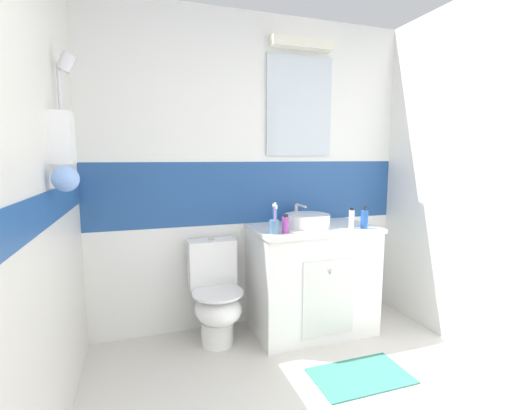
{
  "coord_description": "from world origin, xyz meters",
  "views": [
    {
      "loc": [
        -0.89,
        -0.35,
        1.38
      ],
      "look_at": [
        -0.1,
        2.04,
        1.05
      ],
      "focal_mm": 24.91,
      "sensor_mm": 36.0,
      "label": 1
    }
  ],
  "objects_px": {
    "deodorant_spray_can": "(352,219)",
    "lotion_bottle_short": "(285,224)",
    "soap_dispenser": "(364,219)",
    "toothbrush_cup": "(275,225)",
    "toilet": "(216,296)",
    "sink_basin": "(307,220)"
  },
  "relations": [
    {
      "from": "toilet",
      "to": "soap_dispenser",
      "type": "distance_m",
      "value": 1.26
    },
    {
      "from": "toilet",
      "to": "deodorant_spray_can",
      "type": "relative_size",
      "value": 4.8
    },
    {
      "from": "deodorant_spray_can",
      "to": "lotion_bottle_short",
      "type": "height_order",
      "value": "deodorant_spray_can"
    },
    {
      "from": "toothbrush_cup",
      "to": "sink_basin",
      "type": "bearing_deg",
      "value": 26.41
    },
    {
      "from": "sink_basin",
      "to": "toothbrush_cup",
      "type": "distance_m",
      "value": 0.37
    },
    {
      "from": "toilet",
      "to": "soap_dispenser",
      "type": "relative_size",
      "value": 4.42
    },
    {
      "from": "toothbrush_cup",
      "to": "soap_dispenser",
      "type": "relative_size",
      "value": 1.29
    },
    {
      "from": "toothbrush_cup",
      "to": "deodorant_spray_can",
      "type": "xyz_separation_m",
      "value": [
        0.62,
        -0.01,
        0.02
      ]
    },
    {
      "from": "toothbrush_cup",
      "to": "lotion_bottle_short",
      "type": "distance_m",
      "value": 0.08
    },
    {
      "from": "toothbrush_cup",
      "to": "soap_dispenser",
      "type": "distance_m",
      "value": 0.72
    },
    {
      "from": "toilet",
      "to": "deodorant_spray_can",
      "type": "distance_m",
      "value": 1.17
    },
    {
      "from": "soap_dispenser",
      "to": "deodorant_spray_can",
      "type": "relative_size",
      "value": 1.09
    },
    {
      "from": "soap_dispenser",
      "to": "deodorant_spray_can",
      "type": "xyz_separation_m",
      "value": [
        -0.1,
        0.02,
        0.01
      ]
    },
    {
      "from": "toilet",
      "to": "toothbrush_cup",
      "type": "relative_size",
      "value": 3.43
    },
    {
      "from": "toothbrush_cup",
      "to": "lotion_bottle_short",
      "type": "height_order",
      "value": "toothbrush_cup"
    },
    {
      "from": "soap_dispenser",
      "to": "lotion_bottle_short",
      "type": "distance_m",
      "value": 0.64
    },
    {
      "from": "deodorant_spray_can",
      "to": "toothbrush_cup",
      "type": "bearing_deg",
      "value": 178.89
    },
    {
      "from": "sink_basin",
      "to": "deodorant_spray_can",
      "type": "relative_size",
      "value": 2.46
    },
    {
      "from": "sink_basin",
      "to": "toilet",
      "type": "xyz_separation_m",
      "value": [
        -0.72,
        0.04,
        -0.54
      ]
    },
    {
      "from": "toilet",
      "to": "toothbrush_cup",
      "type": "xyz_separation_m",
      "value": [
        0.39,
        -0.21,
        0.55
      ]
    },
    {
      "from": "sink_basin",
      "to": "toilet",
      "type": "bearing_deg",
      "value": 176.66
    },
    {
      "from": "deodorant_spray_can",
      "to": "lotion_bottle_short",
      "type": "relative_size",
      "value": 1.18
    }
  ]
}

